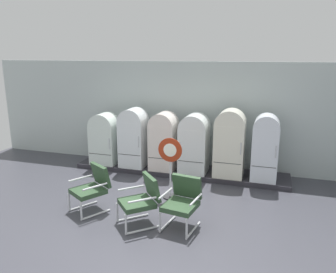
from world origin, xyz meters
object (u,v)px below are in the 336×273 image
object	(u,v)px
sign_stand	(170,168)
armchair_right	(182,200)
refrigerator_3	(194,142)
refrigerator_2	(164,139)
refrigerator_1	(133,136)
refrigerator_4	(230,141)
refrigerator_5	(265,145)
armchair_left	(92,186)
armchair_center	(142,198)
refrigerator_0	(105,137)

from	to	relation	value
sign_stand	armchair_right	bearing A→B (deg)	-62.76
refrigerator_3	armchair_right	bearing A→B (deg)	-81.48
armchair_right	refrigerator_2	bearing A→B (deg)	114.95
refrigerator_1	armchair_right	distance (m)	3.24
refrigerator_4	refrigerator_5	size ratio (longest dim) A/B	1.05
refrigerator_4	sign_stand	distance (m)	1.80
refrigerator_3	refrigerator_4	distance (m)	0.89
refrigerator_5	armchair_left	xyz separation A→B (m)	(-3.18, -2.43, -0.45)
refrigerator_4	armchair_left	size ratio (longest dim) A/B	1.80
refrigerator_2	refrigerator_5	size ratio (longest dim) A/B	0.95
armchair_left	sign_stand	xyz separation A→B (m)	(1.29, 1.01, 0.18)
armchair_left	armchair_right	xyz separation A→B (m)	(1.86, -0.08, 0.00)
refrigerator_5	sign_stand	distance (m)	2.38
armchair_center	sign_stand	bearing A→B (deg)	82.53
refrigerator_3	refrigerator_1	bearing A→B (deg)	-178.54
refrigerator_4	refrigerator_5	distance (m)	0.83
refrigerator_0	armchair_left	distance (m)	2.64
refrigerator_3	armchair_center	xyz separation A→B (m)	(-0.34, -2.70, -0.40)
refrigerator_0	sign_stand	size ratio (longest dim) A/B	1.03
armchair_center	sign_stand	xyz separation A→B (m)	(0.16, 1.24, 0.18)
refrigerator_1	refrigerator_3	bearing A→B (deg)	1.46
refrigerator_0	refrigerator_2	bearing A→B (deg)	1.02
refrigerator_1	armchair_right	size ratio (longest dim) A/B	1.69
refrigerator_0	armchair_center	size ratio (longest dim) A/B	1.51
refrigerator_2	armchair_right	size ratio (longest dim) A/B	1.62
refrigerator_4	refrigerator_0	bearing A→B (deg)	-179.83
refrigerator_5	armchair_right	world-z (taller)	refrigerator_5
armchair_left	sign_stand	distance (m)	1.65
armchair_right	armchair_center	size ratio (longest dim) A/B	1.00
refrigerator_3	sign_stand	size ratio (longest dim) A/B	1.11
armchair_right	armchair_left	bearing A→B (deg)	177.47
refrigerator_0	sign_stand	xyz separation A→B (m)	(2.29, -1.41, -0.15)
refrigerator_0	armchair_right	xyz separation A→B (m)	(2.85, -2.50, -0.34)
refrigerator_4	refrigerator_5	world-z (taller)	refrigerator_4
armchair_right	sign_stand	size ratio (longest dim) A/B	0.68
armchair_right	sign_stand	xyz separation A→B (m)	(-0.56, 1.09, 0.18)
refrigerator_3	armchair_center	size ratio (longest dim) A/B	1.62
armchair_left	sign_stand	size ratio (longest dim) A/B	0.68
refrigerator_0	armchair_left	size ratio (longest dim) A/B	1.51
refrigerator_5	sign_stand	size ratio (longest dim) A/B	1.17
armchair_right	sign_stand	distance (m)	1.24
armchair_left	armchair_center	bearing A→B (deg)	-11.56
refrigerator_1	armchair_right	world-z (taller)	refrigerator_1
refrigerator_0	armchair_right	world-z (taller)	refrigerator_0
refrigerator_1	sign_stand	bearing A→B (deg)	-44.56
armchair_left	refrigerator_5	bearing A→B (deg)	37.40
refrigerator_1	armchair_left	bearing A→B (deg)	-86.46
refrigerator_0	armchair_center	xyz separation A→B (m)	(2.12, -2.65, -0.34)
armchair_left	sign_stand	world-z (taller)	sign_stand
refrigerator_3	sign_stand	bearing A→B (deg)	-96.91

